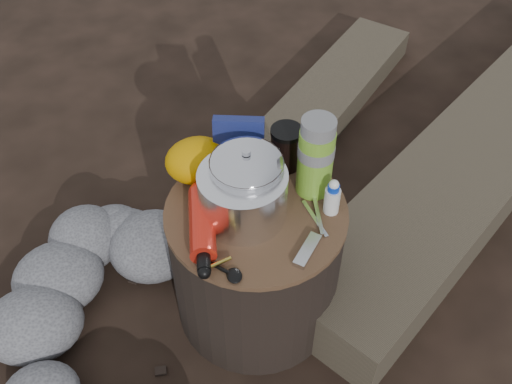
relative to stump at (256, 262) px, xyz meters
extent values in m
plane|color=black|center=(0.00, 0.00, -0.21)|extent=(60.00, 60.00, 0.00)
cylinder|color=black|center=(0.00, 0.00, 0.00)|extent=(0.45, 0.45, 0.41)
cube|color=#3D3629|center=(0.98, 0.41, -0.12)|extent=(1.93, 1.51, 0.18)
cube|color=#3D3629|center=(0.40, 0.74, -0.15)|extent=(1.08, 1.06, 0.11)
cylinder|color=white|center=(-0.03, 0.00, 0.27)|extent=(0.21, 0.21, 0.13)
cylinder|color=silver|center=(-0.02, 0.03, 0.29)|extent=(0.17, 0.17, 0.17)
cylinder|color=#6AA22A|center=(0.16, 0.04, 0.32)|extent=(0.09, 0.09, 0.22)
cylinder|color=black|center=(0.11, 0.14, 0.27)|extent=(0.08, 0.08, 0.12)
ellipsoid|color=#C28300|center=(-0.11, 0.15, 0.26)|extent=(0.16, 0.13, 0.11)
cube|color=navy|center=(-0.01, 0.15, 0.29)|extent=(0.13, 0.06, 0.16)
cube|color=silver|center=(0.08, -0.15, 0.21)|extent=(0.09, 0.10, 0.01)
cylinder|color=silver|center=(0.18, -0.04, 0.25)|extent=(0.04, 0.04, 0.09)
camera|label=1|loc=(-0.23, -0.95, 1.30)|focal=42.29mm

